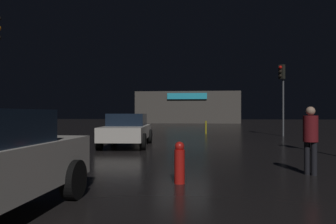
{
  "coord_description": "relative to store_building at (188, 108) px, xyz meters",
  "views": [
    {
      "loc": [
        0.91,
        -15.16,
        1.47
      ],
      "look_at": [
        -1.27,
        6.03,
        1.53
      ],
      "focal_mm": 34.89,
      "sensor_mm": 36.0,
      "label": 1
    }
  ],
  "objects": [
    {
      "name": "pedestrian",
      "position": [
        4.6,
        -40.59,
        -1.32
      ],
      "size": [
        0.48,
        0.48,
        1.62
      ],
      "color": "black",
      "rests_on": "ground"
    },
    {
      "name": "fire_hydrant",
      "position": [
        1.57,
        -41.85,
        -1.83
      ],
      "size": [
        0.22,
        0.22,
        0.87
      ],
      "color": "red",
      "rests_on": "ground"
    },
    {
      "name": "car_near",
      "position": [
        -1.26,
        -34.48,
        -1.53
      ],
      "size": [
        2.22,
        4.55,
        1.44
      ],
      "color": "silver",
      "rests_on": "ground"
    },
    {
      "name": "bollard_kerb_a",
      "position": [
        2.32,
        -25.73,
        -1.81
      ],
      "size": [
        0.1,
        0.1,
        0.92
      ],
      "primitive_type": "cylinder",
      "color": "gold",
      "rests_on": "ground"
    },
    {
      "name": "traffic_signal_opposite",
      "position": [
        7.06,
        -27.52,
        1.17
      ],
      "size": [
        0.42,
        0.42,
        4.5
      ],
      "color": "#595B60",
      "rests_on": "ground"
    },
    {
      "name": "ground_plane",
      "position": [
        1.11,
        -33.46,
        -2.26
      ],
      "size": [
        120.0,
        120.0,
        0.0
      ],
      "primitive_type": "plane",
      "color": "black"
    },
    {
      "name": "store_building",
      "position": [
        0.0,
        0.0,
        0.0
      ],
      "size": [
        14.82,
        6.56,
        4.52
      ],
      "color": "#4C4742",
      "rests_on": "ground"
    }
  ]
}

